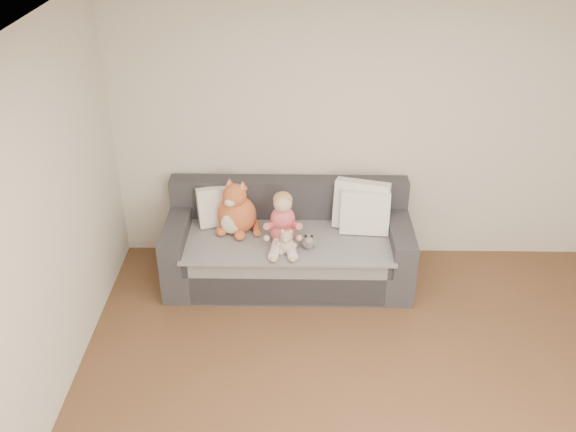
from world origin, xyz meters
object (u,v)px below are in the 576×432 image
(toddler, at_px, (283,223))
(teddy_bear, at_px, (286,244))
(sippy_cup, at_px, (309,241))
(plush_cat, at_px, (236,212))
(sofa, at_px, (288,247))

(toddler, height_order, teddy_bear, toddler)
(toddler, height_order, sippy_cup, toddler)
(toddler, distance_m, plush_cat, 0.46)
(sofa, height_order, plush_cat, plush_cat)
(plush_cat, bearing_deg, toddler, -2.57)
(plush_cat, bearing_deg, sippy_cup, -0.89)
(sofa, height_order, toddler, toddler)
(sofa, height_order, sippy_cup, sofa)
(plush_cat, height_order, sippy_cup, plush_cat)
(toddler, bearing_deg, sippy_cup, -21.17)
(toddler, height_order, plush_cat, plush_cat)
(toddler, xyz_separation_m, sippy_cup, (0.23, -0.08, -0.13))
(sofa, height_order, teddy_bear, sofa)
(plush_cat, xyz_separation_m, teddy_bear, (0.46, -0.36, -0.10))
(sippy_cup, bearing_deg, plush_cat, 157.25)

